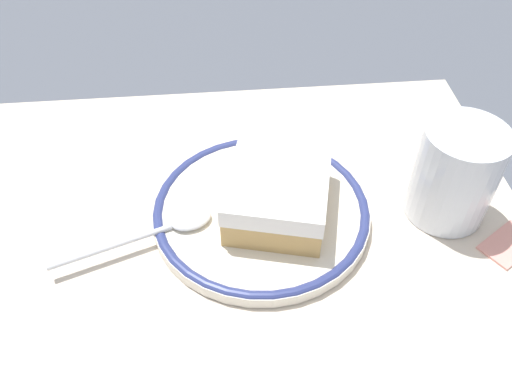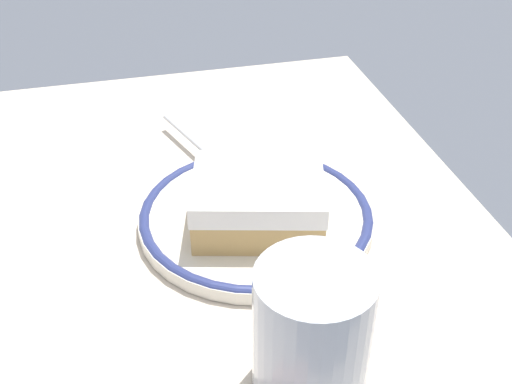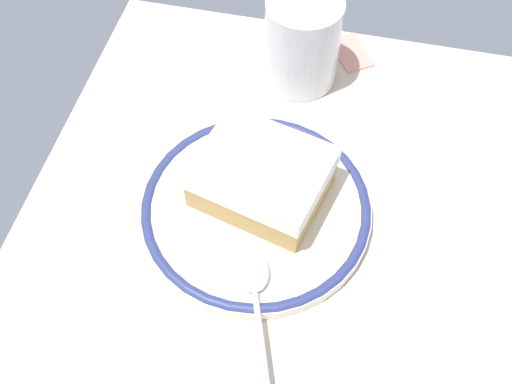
{
  "view_description": "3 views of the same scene",
  "coord_description": "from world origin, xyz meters",
  "px_view_note": "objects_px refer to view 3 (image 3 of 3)",
  "views": [
    {
      "loc": [
        -0.0,
        0.3,
        0.36
      ],
      "look_at": [
        -0.03,
        -0.02,
        0.03
      ],
      "focal_mm": 37.33,
      "sensor_mm": 36.0,
      "label": 1
    },
    {
      "loc": [
        -0.44,
        0.08,
        0.33
      ],
      "look_at": [
        -0.03,
        -0.02,
        0.03
      ],
      "focal_mm": 45.36,
      "sensor_mm": 36.0,
      "label": 2
    },
    {
      "loc": [
        0.23,
        0.04,
        0.43
      ],
      "look_at": [
        -0.03,
        -0.02,
        0.03
      ],
      "focal_mm": 42.48,
      "sensor_mm": 36.0,
      "label": 3
    }
  ],
  "objects_px": {
    "cup": "(302,46)",
    "sugar_packet": "(351,51)",
    "plate": "(256,208)",
    "cake_slice": "(262,177)",
    "spoon": "(255,292)"
  },
  "relations": [
    {
      "from": "cake_slice",
      "to": "sugar_packet",
      "type": "xyz_separation_m",
      "value": [
        -0.19,
        0.05,
        -0.03
      ]
    },
    {
      "from": "cup",
      "to": "sugar_packet",
      "type": "height_order",
      "value": "cup"
    },
    {
      "from": "cup",
      "to": "sugar_packet",
      "type": "xyz_separation_m",
      "value": [
        -0.04,
        0.04,
        -0.04
      ]
    },
    {
      "from": "plate",
      "to": "cup",
      "type": "bearing_deg",
      "value": 177.55
    },
    {
      "from": "plate",
      "to": "spoon",
      "type": "distance_m",
      "value": 0.08
    },
    {
      "from": "cup",
      "to": "spoon",
      "type": "bearing_deg",
      "value": 2.29
    },
    {
      "from": "plate",
      "to": "cake_slice",
      "type": "bearing_deg",
      "value": 172.88
    },
    {
      "from": "cup",
      "to": "plate",
      "type": "bearing_deg",
      "value": -2.45
    },
    {
      "from": "cake_slice",
      "to": "spoon",
      "type": "bearing_deg",
      "value": 9.2
    },
    {
      "from": "plate",
      "to": "spoon",
      "type": "height_order",
      "value": "spoon"
    },
    {
      "from": "plate",
      "to": "sugar_packet",
      "type": "relative_size",
      "value": 3.81
    },
    {
      "from": "plate",
      "to": "cup",
      "type": "xyz_separation_m",
      "value": [
        -0.16,
        0.01,
        0.03
      ]
    },
    {
      "from": "cup",
      "to": "sugar_packet",
      "type": "distance_m",
      "value": 0.07
    },
    {
      "from": "spoon",
      "to": "cake_slice",
      "type": "bearing_deg",
      "value": -170.8
    },
    {
      "from": "spoon",
      "to": "sugar_packet",
      "type": "xyz_separation_m",
      "value": [
        -0.28,
        0.04,
        -0.01
      ]
    }
  ]
}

